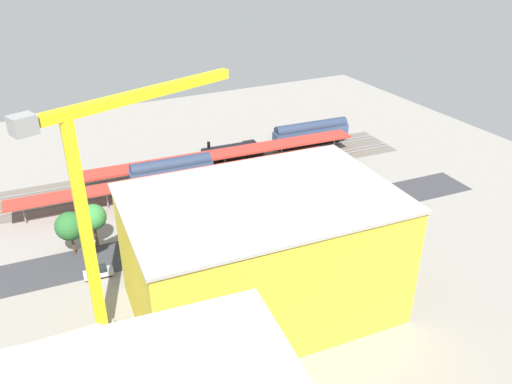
# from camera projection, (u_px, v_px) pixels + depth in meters

# --- Properties ---
(ground_plane) EXTENTS (155.86, 155.86, 0.00)m
(ground_plane) POSITION_uv_depth(u_px,v_px,m) (239.00, 221.00, 95.17)
(ground_plane) COLOR gray
(ground_plane) RESTS_ON ground
(rail_bed) EXTENTS (98.06, 19.53, 0.01)m
(rail_bed) POSITION_uv_depth(u_px,v_px,m) (195.00, 173.00, 113.40)
(rail_bed) COLOR #665E54
(rail_bed) RESTS_ON ground
(street_asphalt) EXTENTS (97.77, 14.58, 0.01)m
(street_asphalt) POSITION_uv_depth(u_px,v_px,m) (245.00, 228.00, 93.04)
(street_asphalt) COLOR #38383D
(street_asphalt) RESTS_ON ground
(track_rails) EXTENTS (97.26, 13.12, 0.12)m
(track_rails) POSITION_uv_depth(u_px,v_px,m) (195.00, 172.00, 113.32)
(track_rails) COLOR #9E9EA8
(track_rails) RESTS_ON ground
(platform_canopy_near) EXTENTS (65.47, 8.19, 4.30)m
(platform_canopy_near) POSITION_uv_depth(u_px,v_px,m) (181.00, 176.00, 102.73)
(platform_canopy_near) COLOR #B73328
(platform_canopy_near) RESTS_ON ground
(platform_canopy_far) EXTENTS (62.32, 8.44, 4.02)m
(platform_canopy_far) POSITION_uv_depth(u_px,v_px,m) (224.00, 153.00, 113.63)
(platform_canopy_far) COLOR #B73328
(platform_canopy_far) RESTS_ON ground
(locomotive) EXTENTS (14.53, 3.74, 5.30)m
(locomotive) POSITION_uv_depth(u_px,v_px,m) (233.00, 152.00, 119.03)
(locomotive) COLOR black
(locomotive) RESTS_ON ground
(passenger_coach) EXTENTS (19.78, 4.03, 5.93)m
(passenger_coach) POSITION_uv_depth(u_px,v_px,m) (311.00, 133.00, 126.83)
(passenger_coach) COLOR black
(passenger_coach) RESTS_ON ground
(freight_coach_far) EXTENTS (17.50, 3.88, 5.86)m
(freight_coach_far) POSITION_uv_depth(u_px,v_px,m) (172.00, 171.00, 107.19)
(freight_coach_far) COLOR black
(freight_coach_far) RESTS_ON ground
(parked_car_0) EXTENTS (4.17, 1.96, 1.87)m
(parked_car_0) POSITION_uv_depth(u_px,v_px,m) (320.00, 215.00, 95.32)
(parked_car_0) COLOR black
(parked_car_0) RESTS_ON ground
(parked_car_1) EXTENTS (4.24, 2.18, 1.75)m
(parked_car_1) POSITION_uv_depth(u_px,v_px,m) (291.00, 223.00, 93.10)
(parked_car_1) COLOR black
(parked_car_1) RESTS_ON ground
(parked_car_2) EXTENTS (4.71, 1.86, 1.64)m
(parked_car_2) POSITION_uv_depth(u_px,v_px,m) (256.00, 232.00, 90.20)
(parked_car_2) COLOR black
(parked_car_2) RESTS_ON ground
(parked_car_3) EXTENTS (4.06, 1.86, 1.74)m
(parked_car_3) POSITION_uv_depth(u_px,v_px,m) (223.00, 240.00, 87.89)
(parked_car_3) COLOR black
(parked_car_3) RESTS_ON ground
(parked_car_4) EXTENTS (4.42, 1.78, 1.61)m
(parked_car_4) POSITION_uv_depth(u_px,v_px,m) (184.00, 252.00, 84.85)
(parked_car_4) COLOR black
(parked_car_4) RESTS_ON ground
(parked_car_5) EXTENTS (4.71, 2.10, 1.63)m
(parked_car_5) POSITION_uv_depth(u_px,v_px,m) (143.00, 263.00, 82.15)
(parked_car_5) COLOR black
(parked_car_5) RESTS_ON ground
(parked_car_6) EXTENTS (4.60, 2.16, 1.69)m
(parked_car_6) POSITION_uv_depth(u_px,v_px,m) (98.00, 272.00, 79.79)
(parked_car_6) COLOR black
(parked_car_6) RESTS_ON ground
(construction_building) EXTENTS (35.70, 24.61, 17.14)m
(construction_building) POSITION_uv_depth(u_px,v_px,m) (262.00, 255.00, 70.23)
(construction_building) COLOR yellow
(construction_building) RESTS_ON ground
(construction_roof_slab) EXTENTS (36.33, 25.24, 0.40)m
(construction_roof_slab) POSITION_uv_depth(u_px,v_px,m) (262.00, 198.00, 66.20)
(construction_roof_slab) COLOR #ADA89E
(construction_roof_slab) RESTS_ON construction_building
(tower_crane) EXTENTS (27.65, 11.40, 31.77)m
(tower_crane) POSITION_uv_depth(u_px,v_px,m) (103.00, 201.00, 61.16)
(tower_crane) COLOR gray
(tower_crane) RESTS_ON ground
(box_truck_0) EXTENTS (9.84, 3.30, 3.50)m
(box_truck_0) POSITION_uv_depth(u_px,v_px,m) (168.00, 251.00, 83.27)
(box_truck_0) COLOR black
(box_truck_0) RESTS_ON ground
(street_tree_0) EXTENTS (5.34, 5.34, 7.75)m
(street_tree_0) POSITION_uv_depth(u_px,v_px,m) (279.00, 178.00, 99.45)
(street_tree_0) COLOR brown
(street_tree_0) RESTS_ON ground
(street_tree_1) EXTENTS (4.70, 4.70, 7.71)m
(street_tree_1) POSITION_uv_depth(u_px,v_px,m) (70.00, 226.00, 83.10)
(street_tree_1) COLOR brown
(street_tree_1) RESTS_ON ground
(street_tree_2) EXTENTS (5.35, 5.35, 7.97)m
(street_tree_2) POSITION_uv_depth(u_px,v_px,m) (276.00, 181.00, 97.96)
(street_tree_2) COLOR brown
(street_tree_2) RESTS_ON ground
(street_tree_3) EXTENTS (4.76, 4.76, 7.73)m
(street_tree_3) POSITION_uv_depth(u_px,v_px,m) (242.00, 186.00, 96.09)
(street_tree_3) COLOR brown
(street_tree_3) RESTS_ON ground
(street_tree_4) EXTENTS (4.39, 4.39, 7.71)m
(street_tree_4) POSITION_uv_depth(u_px,v_px,m) (93.00, 217.00, 85.37)
(street_tree_4) COLOR brown
(street_tree_4) RESTS_ON ground
(traffic_light) EXTENTS (0.50, 0.36, 7.33)m
(traffic_light) POSITION_uv_depth(u_px,v_px,m) (288.00, 208.00, 89.63)
(traffic_light) COLOR #333333
(traffic_light) RESTS_ON ground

